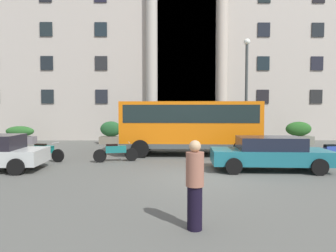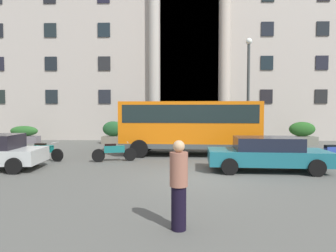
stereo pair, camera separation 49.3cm
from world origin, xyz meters
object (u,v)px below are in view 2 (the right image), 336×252
scooter_by_planter (43,151)px  pedestrian_woman_dark_dress (179,185)px  motorcycle_far_end (113,152)px  hedge_planter_entrance_right (302,134)px  orange_minibus (190,123)px  hedge_planter_east (113,133)px  parked_coupe_end (267,153)px  hedge_planter_far_east (233,133)px  lamppost_plaza_centre (248,84)px  bus_stop_sign (260,125)px  hedge_planter_far_west (181,135)px  hedge_planter_entrance_left (24,135)px  motorcycle_near_kerb (333,153)px

scooter_by_planter → pedestrian_woman_dark_dress: 10.12m
motorcycle_far_end → hedge_planter_entrance_right: bearing=17.0°
orange_minibus → hedge_planter_east: 7.38m
hedge_planter_entrance_right → parked_coupe_end: (-5.19, -9.03, -0.07)m
hedge_planter_far_east → lamppost_plaza_centre: (0.55, -2.04, 3.35)m
lamppost_plaza_centre → bus_stop_sign: bearing=-73.4°
bus_stop_sign → parked_coupe_end: size_ratio=0.51×
hedge_planter_far_east → scooter_by_planter: size_ratio=1.06×
scooter_by_planter → hedge_planter_far_west: bearing=62.2°
parked_coupe_end → hedge_planter_far_west: bearing=111.9°
hedge_planter_entrance_right → hedge_planter_east: 13.18m
hedge_planter_far_east → bus_stop_sign: bearing=-74.4°
hedge_planter_far_west → lamppost_plaza_centre: bearing=-25.8°
hedge_planter_far_west → hedge_planter_entrance_left: hedge_planter_far_west is taller
hedge_planter_entrance_left → hedge_planter_far_east: size_ratio=0.98×
hedge_planter_east → scooter_by_planter: (-1.81, -7.29, -0.31)m
hedge_planter_far_west → hedge_planter_east: bearing=-178.6°
motorcycle_far_end → motorcycle_near_kerb: bearing=-15.2°
bus_stop_sign → hedge_planter_far_west: size_ratio=1.37×
motorcycle_near_kerb → lamppost_plaza_centre: (-2.44, 5.66, 3.62)m
hedge_planter_far_west → motorcycle_near_kerb: bearing=-49.2°
hedge_planter_entrance_left → parked_coupe_end: parked_coupe_end is taller
hedge_planter_far_west → pedestrian_woman_dark_dress: 15.34m
hedge_planter_entrance_left → lamppost_plaza_centre: (15.58, -2.11, 3.47)m
hedge_planter_entrance_right → hedge_planter_east: size_ratio=1.17×
orange_minibus → lamppost_plaza_centre: (3.88, 3.26, 2.39)m
bus_stop_sign → lamppost_plaza_centre: (-0.39, 1.32, 2.60)m
hedge_planter_far_west → parked_coupe_end: bearing=-71.7°
motorcycle_far_end → lamppost_plaza_centre: bearing=21.9°
parked_coupe_end → motorcycle_near_kerb: size_ratio=2.42×
motorcycle_far_end → lamppost_plaza_centre: (7.52, 5.47, 3.62)m
bus_stop_sign → lamppost_plaza_centre: size_ratio=0.34×
hedge_planter_far_west → orange_minibus: bearing=-86.3°
hedge_planter_entrance_right → hedge_planter_far_east: bearing=174.0°
hedge_planter_far_east → lamppost_plaza_centre: 3.96m
orange_minibus → motorcycle_far_end: orange_minibus is taller
orange_minibus → hedge_planter_entrance_right: size_ratio=3.91×
hedge_planter_far_east → motorcycle_near_kerb: 8.27m
hedge_planter_far_west → hedge_planter_entrance_right: (8.34, -0.49, 0.15)m
hedge_planter_entrance_right → motorcycle_far_end: 13.60m
hedge_planter_far_west → hedge_planter_east: hedge_planter_east is taller
scooter_by_planter → motorcycle_far_end: same height
hedge_planter_far_west → hedge_planter_far_east: (3.67, 0.00, 0.11)m
hedge_planter_far_east → motorcycle_far_end: size_ratio=1.06×
scooter_by_planter → lamppost_plaza_centre: bearing=40.4°
hedge_planter_far_east → pedestrian_woman_dark_dress: size_ratio=1.20×
hedge_planter_far_east → hedge_planter_entrance_left: bearing=179.7°
pedestrian_woman_dark_dress → lamppost_plaza_centre: lamppost_plaza_centre is taller
orange_minibus → hedge_planter_entrance_right: 9.38m
pedestrian_woman_dark_dress → scooter_by_planter: bearing=17.2°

